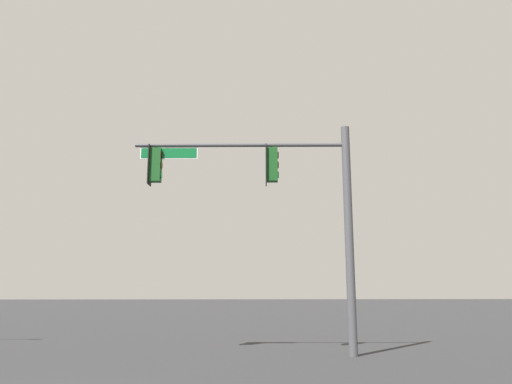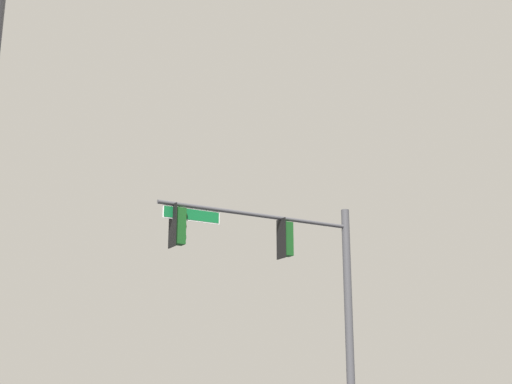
{
  "view_description": "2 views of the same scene",
  "coord_description": "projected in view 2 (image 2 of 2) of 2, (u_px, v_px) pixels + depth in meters",
  "views": [
    {
      "loc": [
        -3.16,
        8.11,
        1.8
      ],
      "look_at": [
        -5.03,
        -9.44,
        5.45
      ],
      "focal_mm": 35.0,
      "sensor_mm": 36.0,
      "label": 1
    },
    {
      "loc": [
        8.81,
        10.16,
        1.26
      ],
      "look_at": [
        -3.85,
        -6.99,
        7.17
      ],
      "focal_mm": 50.0,
      "sensor_mm": 36.0,
      "label": 2
    }
  ],
  "objects": [
    {
      "name": "signal_pole_near",
      "position": [
        298.0,
        276.0,
        22.82
      ],
      "size": [
        6.96,
        1.13,
        7.19
      ],
      "color": "#47474C",
      "rests_on": "ground_plane"
    }
  ]
}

